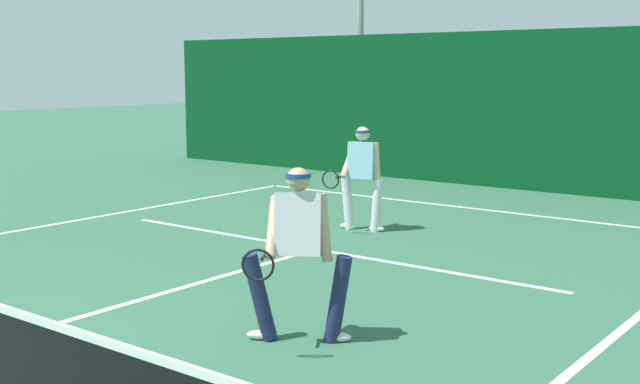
{
  "coord_description": "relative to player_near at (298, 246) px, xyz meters",
  "views": [
    {
      "loc": [
        6.88,
        -2.76,
        2.55
      ],
      "look_at": [
        0.7,
        5.3,
        1.0
      ],
      "focal_mm": 44.82,
      "sensor_mm": 36.0,
      "label": 1
    }
  ],
  "objects": [
    {
      "name": "player_far",
      "position": [
        -2.54,
        4.76,
        0.0
      ],
      "size": [
        0.77,
        0.9,
        1.67
      ],
      "rotation": [
        0.0,
        0.0,
        3.36
      ],
      "color": "silver",
      "rests_on": "ground_plane"
    },
    {
      "name": "court_line_centre",
      "position": [
        -2.27,
        0.29,
        -0.92
      ],
      "size": [
        0.1,
        6.4,
        0.01
      ],
      "primitive_type": "cube",
      "color": "white",
      "rests_on": "ground_plane"
    },
    {
      "name": "court_line_service",
      "position": [
        -2.27,
        3.2,
        -0.92
      ],
      "size": [
        7.54,
        0.1,
        0.01
      ],
      "primitive_type": "cube",
      "color": "white",
      "rests_on": "ground_plane"
    },
    {
      "name": "tennis_ball",
      "position": [
        -4.27,
        5.33,
        -0.89
      ],
      "size": [
        0.07,
        0.07,
        0.07
      ],
      "primitive_type": "sphere",
      "color": "#D1E033",
      "rests_on": "ground_plane"
    },
    {
      "name": "back_fence_windscreen",
      "position": [
        -2.27,
        10.52,
        0.78
      ],
      "size": [
        20.83,
        0.12,
        3.4
      ],
      "primitive_type": "cube",
      "color": "#073F1B",
      "rests_on": "ground_plane"
    },
    {
      "name": "player_near",
      "position": [
        0.0,
        0.0,
        0.0
      ],
      "size": [
        0.96,
        1.08,
        1.67
      ],
      "rotation": [
        0.0,
        0.0,
        3.71
      ],
      "color": "#1E234C",
      "rests_on": "ground_plane"
    },
    {
      "name": "court_line_baseline_far",
      "position": [
        -2.27,
        7.7,
        -0.92
      ],
      "size": [
        9.25,
        0.1,
        0.01
      ],
      "primitive_type": "cube",
      "color": "white",
      "rests_on": "ground_plane"
    }
  ]
}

